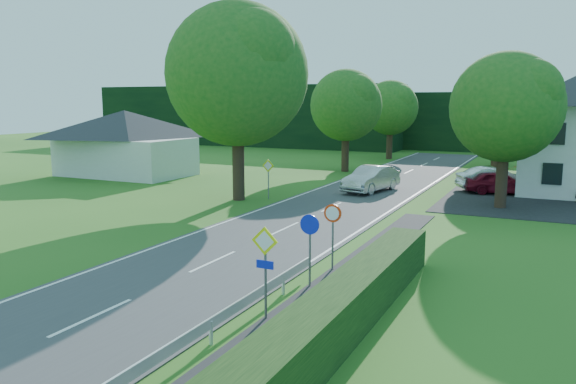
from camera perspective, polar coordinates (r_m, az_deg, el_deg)
The scene contains 24 objects.
road at distance 27.82m, azimuth 1.46°, elevation -2.96°, with size 7.00×80.00×0.04m, color #3C3C3E.
parking_pad at distance 38.29m, azimuth 26.61°, elevation -0.60°, with size 14.00×16.00×0.04m, color black.
line_edge_left at distance 29.27m, azimuth -4.36°, elevation -2.32°, with size 0.12×80.00×0.01m, color white.
line_edge_right at distance 26.69m, azimuth 7.85°, elevation -3.51°, with size 0.12×80.00×0.01m, color white.
line_centre at distance 27.82m, azimuth 1.46°, elevation -2.91°, with size 0.12×80.00×0.01m, color white, non-canonical shape.
tree_main at distance 33.53m, azimuth -5.15°, elevation 9.05°, with size 9.40×9.40×11.64m, color #195519, non-canonical shape.
tree_left_far at distance 47.67m, azimuth 5.88°, elevation 7.22°, with size 7.00×7.00×8.58m, color #195519, non-canonical shape.
tree_right_far at distance 47.03m, azimuth 20.74°, elevation 6.96°, with size 7.40×7.40×9.09m, color #195519, non-canonical shape.
tree_left_back at distance 58.96m, azimuth 10.33°, elevation 7.23°, with size 6.60×6.60×8.07m, color #195519, non-canonical shape.
tree_right_back at distance 55.11m, azimuth 20.40°, elevation 6.42°, with size 6.20×6.20×7.56m, color #195519, non-canonical shape.
tree_right_mid at distance 32.97m, azimuth 21.14°, elevation 5.82°, with size 7.00×7.00×8.58m, color #195519, non-canonical shape.
treeline_left at distance 77.46m, azimuth -4.77°, elevation 7.74°, with size 44.00×6.00×8.00m, color black.
treeline_right at distance 70.94m, azimuth 23.24°, elevation 6.51°, with size 30.00×5.00×7.00m, color black.
bungalow_left at distance 46.81m, azimuth -16.19°, elevation 4.94°, with size 11.00×6.50×5.20m.
streetlight at distance 34.99m, azimuth 20.71°, elevation 6.28°, with size 2.03×0.18×8.00m.
sign_priority_right at distance 15.07m, azimuth -2.35°, elevation -6.47°, with size 0.78×0.09×2.59m.
sign_roundabout at distance 17.72m, azimuth 2.22°, elevation -4.50°, with size 0.64×0.08×2.37m.
sign_speed_limit at distance 19.50m, azimuth 4.55°, elevation -2.97°, with size 0.64×0.11×2.37m.
sign_priority_left at distance 33.91m, azimuth -2.03°, elevation 2.14°, with size 0.78×0.09×2.44m.
moving_car at distance 37.13m, azimuth 8.44°, elevation 1.33°, with size 1.75×5.03×1.66m, color #B8B7BC.
motorcycle at distance 40.93m, azimuth 7.88°, elevation 1.58°, with size 0.64×1.84×0.97m, color black.
parked_car_red at distance 38.29m, azimuth 20.75°, elevation 0.92°, with size 1.72×4.28×1.46m, color maroon.
parked_car_silver_a at distance 39.29m, azimuth 20.28°, elevation 1.23°, with size 1.67×4.80×1.58m, color silver.
parasol at distance 39.44m, azimuth 22.88°, elevation 1.29°, with size 1.99×2.03×1.83m, color red.
Camera 1 is at (11.12, -4.83, 5.85)m, focal length 35.00 mm.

